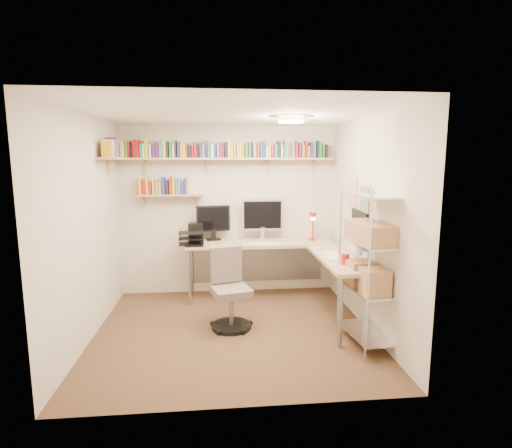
# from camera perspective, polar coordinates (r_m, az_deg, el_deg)

# --- Properties ---
(ground) EXTENTS (3.20, 3.20, 0.00)m
(ground) POSITION_cam_1_polar(r_m,az_deg,el_deg) (4.90, -3.27, -14.97)
(ground) COLOR #4B2F20
(ground) RESTS_ON ground
(room_shell) EXTENTS (3.24, 3.04, 2.52)m
(room_shell) POSITION_cam_1_polar(r_m,az_deg,el_deg) (4.50, -3.39, 3.37)
(room_shell) COLOR beige
(room_shell) RESTS_ON ground
(wall_shelves) EXTENTS (3.12, 1.09, 0.80)m
(wall_shelves) POSITION_cam_1_polar(r_m,az_deg,el_deg) (5.78, -8.27, 9.25)
(wall_shelves) COLOR tan
(wall_shelves) RESTS_ON ground
(corner_desk) EXTENTS (2.44, 2.15, 1.43)m
(corner_desk) POSITION_cam_1_polar(r_m,az_deg,el_deg) (5.59, 2.08, -3.12)
(corner_desk) COLOR tan
(corner_desk) RESTS_ON ground
(office_chair) EXTENTS (0.52, 0.53, 0.96)m
(office_chair) POSITION_cam_1_polar(r_m,az_deg,el_deg) (4.88, -3.77, -9.99)
(office_chair) COLOR black
(office_chair) RESTS_ON ground
(wire_rack) EXTENTS (0.43, 0.78, 1.73)m
(wire_rack) POSITION_cam_1_polar(r_m,az_deg,el_deg) (4.39, 15.79, -4.29)
(wire_rack) COLOR silver
(wire_rack) RESTS_ON ground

